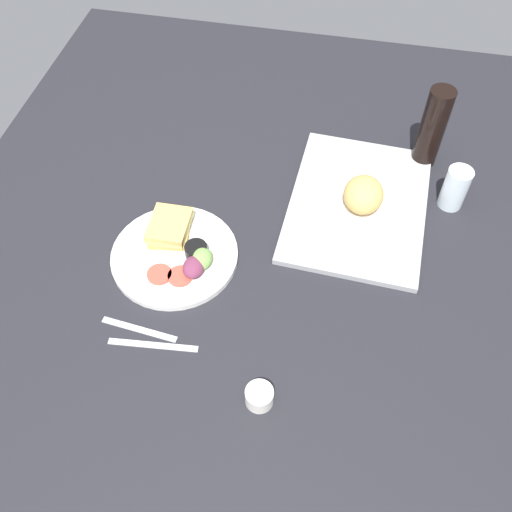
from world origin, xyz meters
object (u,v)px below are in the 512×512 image
drinking_glass (455,188)px  knife (153,345)px  bread_plate_near (361,199)px  espresso_cup (259,396)px  plate_with_salad (177,251)px  fork (139,329)px  serving_tray (358,205)px  soda_bottle (432,128)px

drinking_glass → knife: 80.63cm
bread_plate_near → espresso_cup: (52.90, -14.42, -2.96)cm
drinking_glass → espresso_cup: 70.66cm
bread_plate_near → plate_with_salad: bread_plate_near is taller
drinking_glass → fork: (49.99, -64.54, -5.37)cm
serving_tray → fork: 61.14cm
soda_bottle → espresso_cup: 80.86cm
soda_bottle → fork: soda_bottle is taller
drinking_glass → soda_bottle: bearing=-153.8°
fork → knife: 5.00cm
serving_tray → bread_plate_near: (1.86, 0.42, 4.16)cm
espresso_cup → fork: (-10.44, -28.11, -1.75)cm
serving_tray → bread_plate_near: bearing=12.7°
espresso_cup → fork: size_ratio=0.33×
drinking_glass → fork: size_ratio=0.66×
plate_with_salad → soda_bottle: soda_bottle is taller
espresso_cup → serving_tray: bearing=165.7°
bread_plate_near → plate_with_salad: size_ratio=0.67×
serving_tray → plate_with_salad: size_ratio=1.53×
fork → plate_with_salad: bearing=89.1°
drinking_glass → fork: bearing=-52.2°
bread_plate_near → espresso_cup: 54.92cm
knife → soda_bottle: bearing=46.0°
soda_bottle → fork: (64.32, -57.50, -10.95)cm
fork → knife: bearing=-31.1°
plate_with_salad → serving_tray: bearing=120.8°
bread_plate_near → fork: (42.46, -42.53, -4.71)cm
drinking_glass → soda_bottle: (-14.33, -7.04, 5.58)cm
serving_tray → fork: bearing=-43.5°
bread_plate_near → knife: bread_plate_near is taller
plate_with_salad → drinking_glass: (-29.34, 62.13, 3.95)cm
serving_tray → drinking_glass: (-5.67, 22.42, 4.82)cm
soda_bottle → knife: size_ratio=1.18×
bread_plate_near → plate_with_salad: bearing=-61.5°
soda_bottle → fork: bearing=-41.8°
bread_plate_near → soda_bottle: size_ratio=0.88×
bread_plate_near → espresso_cup: size_ratio=3.51×
fork → soda_bottle: bearing=53.9°
plate_with_salad → fork: size_ratio=1.73×
plate_with_salad → espresso_cup: 40.35cm
fork → bread_plate_near: bearing=50.7°
serving_tray → fork: size_ratio=2.65×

